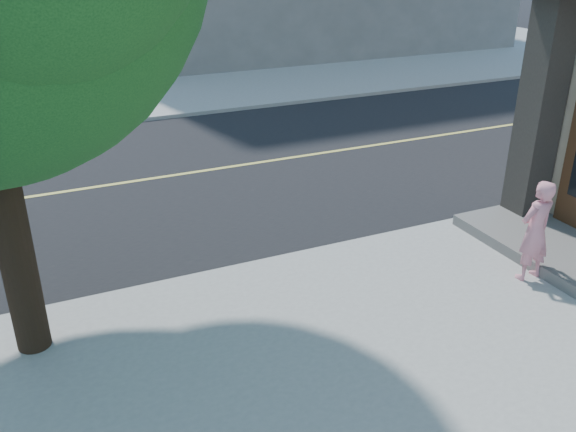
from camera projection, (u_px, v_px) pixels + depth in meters
sidewalk_ne at (260, 39)px, 30.79m from camera, size 29.00×25.00×0.12m
man_on_phone at (535, 231)px, 8.87m from camera, size 0.58×0.40×1.54m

